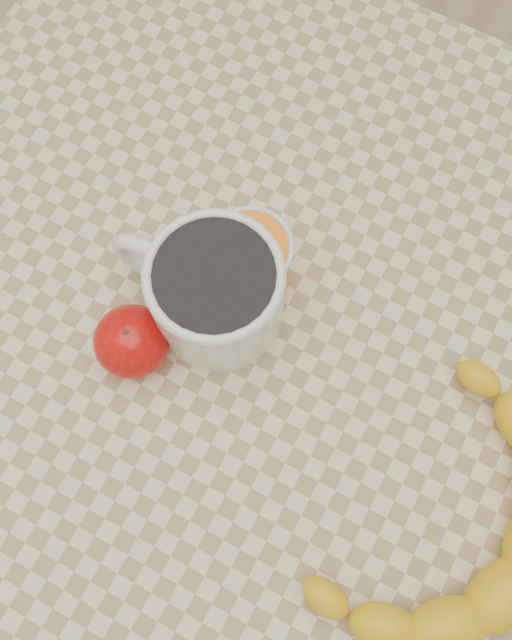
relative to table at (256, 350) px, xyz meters
The scene contains 6 objects.
ground 0.66m from the table, ahead, with size 3.00×3.00×0.00m, color tan.
table is the anchor object (origin of this frame).
coffee_mug 0.15m from the table, behind, with size 0.16×0.12×0.10m.
orange_juice_glass 0.14m from the table, 124.48° to the left, with size 0.07×0.07×0.09m.
apple 0.16m from the table, 139.76° to the right, with size 0.09×0.09×0.06m.
banana 0.26m from the table, 20.06° to the right, with size 0.30×0.36×0.05m, color gold, non-canonical shape.
Camera 1 is at (0.09, -0.16, 1.38)m, focal length 40.00 mm.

